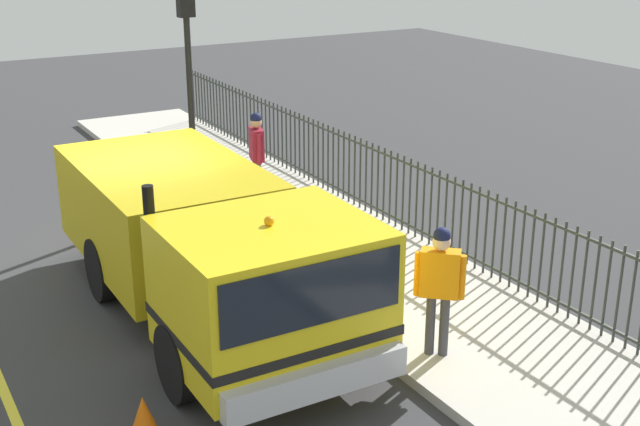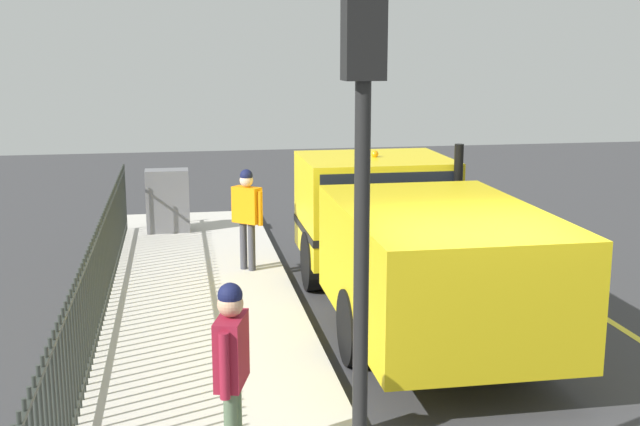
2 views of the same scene
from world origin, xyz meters
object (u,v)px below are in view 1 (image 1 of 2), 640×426
Objects in this scene: work_truck at (210,243)px; traffic_light_near at (188,41)px; traffic_cone at (144,420)px; pedestrian_distant at (257,147)px; worker_standing at (440,278)px.

traffic_light_near reaches higher than work_truck.
traffic_light_near is 7.68× the size of traffic_cone.
pedestrian_distant is at bearing 54.82° from traffic_cone.
worker_standing is (2.06, -2.41, -0.05)m from work_truck.
traffic_light_near is (1.82, 5.14, 1.97)m from work_truck.
traffic_cone is at bearing 62.08° from traffic_light_near.
traffic_cone is at bearing 161.01° from pedestrian_distant.
work_truck is 3.82× the size of worker_standing.
work_truck reaches higher than worker_standing.
worker_standing is 3.92m from traffic_cone.
work_truck is 5.80m from traffic_light_near.
pedestrian_distant reaches higher than traffic_cone.
work_truck is at bearing -7.26° from worker_standing.
pedestrian_distant is at bearing 134.69° from traffic_light_near.
pedestrian_distant is 3.10× the size of traffic_cone.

